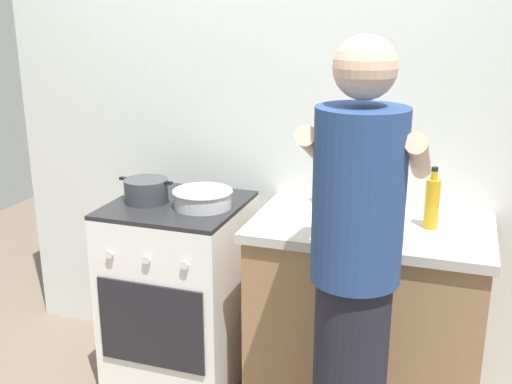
# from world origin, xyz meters

# --- Properties ---
(back_wall) EXTENTS (3.20, 0.10, 2.50)m
(back_wall) POSITION_xyz_m (0.20, 0.50, 1.25)
(back_wall) COLOR silver
(back_wall) RESTS_ON ground
(countertop) EXTENTS (1.00, 0.60, 0.90)m
(countertop) POSITION_xyz_m (0.55, 0.15, 0.45)
(countertop) COLOR #99724C
(countertop) RESTS_ON ground
(stove_range) EXTENTS (0.60, 0.62, 0.90)m
(stove_range) POSITION_xyz_m (-0.35, 0.15, 0.45)
(stove_range) COLOR white
(stove_range) RESTS_ON ground
(pot) EXTENTS (0.27, 0.20, 0.11)m
(pot) POSITION_xyz_m (-0.49, 0.12, 0.95)
(pot) COLOR #38383D
(pot) RESTS_ON stove_range
(mixing_bowl) EXTENTS (0.28, 0.28, 0.08)m
(mixing_bowl) POSITION_xyz_m (-0.21, 0.13, 0.95)
(mixing_bowl) COLOR #B7B7BC
(mixing_bowl) RESTS_ON stove_range
(utensil_crock) EXTENTS (0.10, 0.10, 0.33)m
(utensil_crock) POSITION_xyz_m (0.33, 0.32, 1.00)
(utensil_crock) COLOR silver
(utensil_crock) RESTS_ON countertop
(spice_bottle) EXTENTS (0.04, 0.04, 0.09)m
(spice_bottle) POSITION_xyz_m (0.59, 0.15, 0.94)
(spice_bottle) COLOR silver
(spice_bottle) RESTS_ON countertop
(oil_bottle) EXTENTS (0.06, 0.06, 0.26)m
(oil_bottle) POSITION_xyz_m (0.79, 0.18, 1.01)
(oil_bottle) COLOR gold
(oil_bottle) RESTS_ON countertop
(person) EXTENTS (0.41, 0.50, 1.70)m
(person) POSITION_xyz_m (0.58, -0.41, 0.86)
(person) COLOR black
(person) RESTS_ON ground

